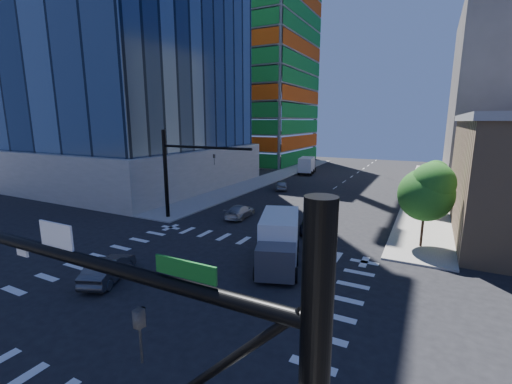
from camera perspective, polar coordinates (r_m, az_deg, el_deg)
The scene contains 14 objects.
ground at distance 22.10m, azimuth -11.55°, elevation -15.39°, with size 160.00×160.00×0.00m, color black.
road_markings at distance 22.09m, azimuth -11.56°, elevation -15.38°, with size 20.00×20.00×0.01m, color silver.
sidewalk_ne at distance 56.08m, azimuth 26.55°, elevation 0.30°, with size 5.00×60.00×0.15m, color gray.
sidewalk_nw at distance 61.42m, azimuth 2.62°, elevation 2.43°, with size 5.00×60.00×0.15m, color gray.
construction_building at distance 88.09m, azimuth -0.35°, elevation 21.29°, with size 25.16×34.50×70.60m.
signal_mast_nw at distance 35.24m, azimuth -13.05°, elevation 4.10°, with size 10.20×0.40×9.00m.
tree_south at distance 29.58m, azimuth 26.73°, elevation 0.14°, with size 4.16×4.16×6.82m.
tree_north at distance 41.54m, azimuth 27.29°, elevation 2.12°, with size 3.54×3.52×5.78m.
car_nb_far at distance 32.05m, azimuth 9.97°, elevation -5.10°, with size 2.67×5.80×1.61m, color black.
car_sb_near at distance 36.13m, azimuth -2.67°, elevation -3.23°, with size 1.87×4.61×1.34m, color #B6B6B6.
car_sb_mid at distance 50.84m, azimuth 4.23°, elevation 1.19°, with size 1.68×4.18×1.42m, color #9DA1A4.
car_sb_cross at distance 24.24m, azimuth -23.37°, elevation -11.64°, with size 1.62×4.64×1.53m, color #424347.
box_truck_near at distance 24.15m, azimuth 3.77°, elevation -8.83°, with size 4.78×7.08×3.42m.
box_truck_far at distance 67.01m, azimuth 8.55°, elevation 4.26°, with size 3.58×6.49×3.22m.
Camera 1 is at (12.56, -15.20, 9.98)m, focal length 24.00 mm.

